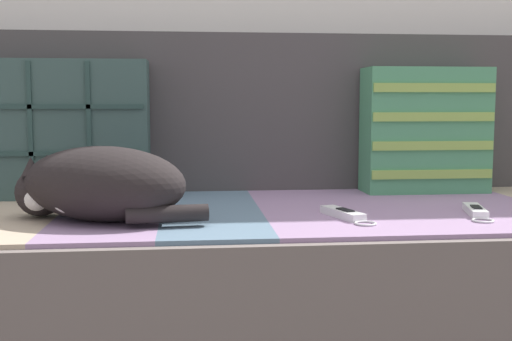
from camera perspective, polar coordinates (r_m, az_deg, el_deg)
The scene contains 7 objects.
couch at distance 1.69m, azimuth 0.16°, elevation -9.90°, with size 2.05×0.86×0.39m.
sofa_backrest at distance 1.98m, azimuth -0.97°, elevation 5.21°, with size 2.01×0.14×0.47m.
throw_pillow_quilted at distance 1.86m, azimuth -16.65°, elevation 3.54°, with size 0.46×0.14×0.38m.
throw_pillow_striped at distance 1.95m, azimuth 14.80°, elevation 3.48°, with size 0.36×0.14×0.36m.
sleeping_cat at distance 1.47m, azimuth -14.00°, elevation -1.28°, with size 0.45×0.34×0.17m.
game_remote_near at distance 1.60m, azimuth 18.95°, elevation -3.45°, with size 0.09×0.20×0.02m.
game_remote_far at distance 1.49m, azimuth 7.86°, elevation -3.87°, with size 0.10×0.20×0.02m.
Camera 1 is at (-0.18, -1.49, 0.66)m, focal length 45.00 mm.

